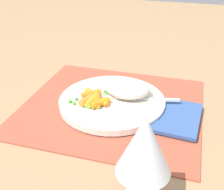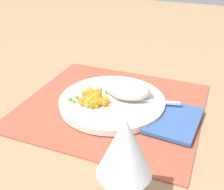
# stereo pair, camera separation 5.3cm
# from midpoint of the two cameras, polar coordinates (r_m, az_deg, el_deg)

# --- Properties ---
(ground_plane) EXTENTS (2.40, 2.40, 0.00)m
(ground_plane) POSITION_cam_midpoint_polar(r_m,az_deg,el_deg) (0.66, 2.30, -2.37)
(ground_plane) COLOR #997551
(placemat) EXTENTS (0.40, 0.37, 0.01)m
(placemat) POSITION_cam_midpoint_polar(r_m,az_deg,el_deg) (0.66, 2.31, -2.14)
(placemat) COLOR #9E4733
(placemat) RESTS_ON ground_plane
(plate) EXTENTS (0.24, 0.24, 0.01)m
(plate) POSITION_cam_midpoint_polar(r_m,az_deg,el_deg) (0.65, 2.33, -1.37)
(plate) COLOR silver
(plate) RESTS_ON placemat
(rice_mound) EXTENTS (0.10, 0.08, 0.04)m
(rice_mound) POSITION_cam_midpoint_polar(r_m,az_deg,el_deg) (0.65, 5.45, 1.13)
(rice_mound) COLOR beige
(rice_mound) RESTS_ON plate
(carrot_portion) EXTENTS (0.07, 0.07, 0.02)m
(carrot_portion) POSITION_cam_midpoint_polar(r_m,az_deg,el_deg) (0.64, -1.28, -0.72)
(carrot_portion) COLOR orange
(carrot_portion) RESTS_ON plate
(pea_scatter) EXTENTS (0.08, 0.09, 0.01)m
(pea_scatter) POSITION_cam_midpoint_polar(r_m,az_deg,el_deg) (0.64, -1.82, -0.75)
(pea_scatter) COLOR #3E8E3E
(pea_scatter) RESTS_ON plate
(fork) EXTENTS (0.19, 0.05, 0.01)m
(fork) POSITION_cam_midpoint_polar(r_m,az_deg,el_deg) (0.65, 5.32, -0.85)
(fork) COLOR silver
(fork) RESTS_ON plate
(wine_glass) EXTENTS (0.08, 0.08, 0.15)m
(wine_glass) POSITION_cam_midpoint_polar(r_m,az_deg,el_deg) (0.38, 6.64, -10.76)
(wine_glass) COLOR silver
(wine_glass) RESTS_ON ground_plane
(napkin) EXTENTS (0.11, 0.14, 0.01)m
(napkin) POSITION_cam_midpoint_polar(r_m,az_deg,el_deg) (0.62, 14.75, -4.98)
(napkin) COLOR #33518C
(napkin) RESTS_ON placemat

